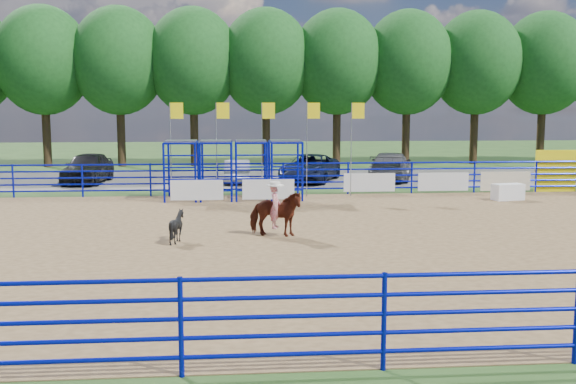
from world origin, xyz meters
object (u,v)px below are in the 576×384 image
(horse_and_rider, at_px, (275,210))
(car_b, at_px, (237,171))
(car_a, at_px, (88,168))
(car_c, at_px, (310,168))
(announcer_table, at_px, (508,192))
(car_d, at_px, (391,166))
(calf, at_px, (177,226))

(horse_and_rider, height_order, car_b, horse_and_rider)
(car_a, bearing_deg, car_c, 1.62)
(horse_and_rider, bearing_deg, car_b, 94.27)
(announcer_table, height_order, car_c, car_c)
(announcer_table, distance_m, car_d, 8.90)
(horse_and_rider, bearing_deg, announcer_table, 34.31)
(horse_and_rider, height_order, car_d, horse_and_rider)
(calf, xyz_separation_m, car_a, (-6.11, 16.06, 0.34))
(calf, bearing_deg, car_c, -54.93)
(announcer_table, relative_size, horse_and_rider, 0.56)
(horse_and_rider, height_order, calf, horse_and_rider)
(car_d, bearing_deg, announcer_table, 127.87)
(car_a, xyz_separation_m, car_b, (7.93, -0.52, -0.20))
(announcer_table, xyz_separation_m, car_d, (-3.12, 8.33, 0.41))
(announcer_table, bearing_deg, calf, -149.84)
(car_a, distance_m, car_b, 7.95)
(car_a, xyz_separation_m, car_d, (16.44, 0.09, -0.05))
(horse_and_rider, distance_m, car_c, 15.37)
(announcer_table, xyz_separation_m, car_b, (-11.62, 7.72, 0.26))
(horse_and_rider, xyz_separation_m, calf, (-2.93, -0.64, -0.35))
(calf, bearing_deg, car_b, -41.48)
(calf, height_order, car_c, car_c)
(car_c, height_order, car_d, car_d)
(calf, distance_m, car_b, 15.64)
(car_b, bearing_deg, horse_and_rider, 94.43)
(horse_and_rider, distance_m, car_d, 17.18)
(announcer_table, height_order, car_b, car_b)
(calf, bearing_deg, announcer_table, -94.63)
(announcer_table, bearing_deg, car_c, 134.06)
(calf, relative_size, car_a, 0.20)
(announcer_table, height_order, horse_and_rider, horse_and_rider)
(calf, relative_size, car_b, 0.25)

